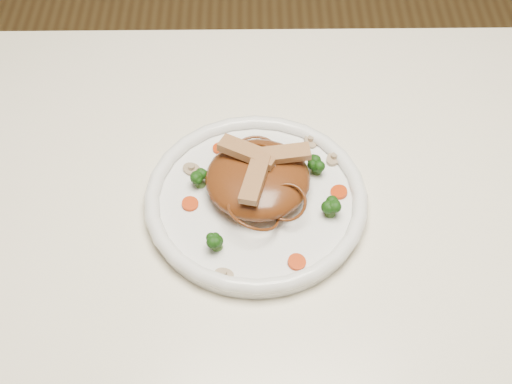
{
  "coord_description": "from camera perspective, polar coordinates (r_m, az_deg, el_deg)",
  "views": [
    {
      "loc": [
        -0.07,
        -0.52,
        1.46
      ],
      "look_at": [
        -0.06,
        0.03,
        0.78
      ],
      "focal_mm": 47.97,
      "sensor_mm": 36.0,
      "label": 1
    }
  ],
  "objects": [
    {
      "name": "chicken_b",
      "position": [
        0.87,
        -0.7,
        3.35
      ],
      "size": [
        0.08,
        0.06,
        0.01
      ],
      "primitive_type": "cube",
      "rotation": [
        0.0,
        0.0,
        2.68
      ],
      "color": "#AD8552",
      "rests_on": "noodle_mound"
    },
    {
      "name": "carrot_1",
      "position": [
        0.88,
        -5.52,
        -1.0
      ],
      "size": [
        0.03,
        0.03,
        0.0
      ],
      "primitive_type": "cylinder",
      "rotation": [
        0.0,
        0.0,
        -0.18
      ],
      "color": "red",
      "rests_on": "plate"
    },
    {
      "name": "broccoli_1",
      "position": [
        0.89,
        -4.71,
        1.25
      ],
      "size": [
        0.04,
        0.04,
        0.03
      ],
      "primitive_type": null,
      "rotation": [
        0.0,
        0.0,
        -0.43
      ],
      "color": "#17400D",
      "rests_on": "plate"
    },
    {
      "name": "carrot_4",
      "position": [
        0.83,
        3.42,
        -5.85
      ],
      "size": [
        0.03,
        0.03,
        0.0
      ],
      "primitive_type": "cylinder",
      "rotation": [
        0.0,
        0.0,
        0.19
      ],
      "color": "red",
      "rests_on": "plate"
    },
    {
      "name": "carrot_3",
      "position": [
        0.94,
        -3.06,
        3.63
      ],
      "size": [
        0.03,
        0.03,
        0.0
      ],
      "primitive_type": "cylinder",
      "rotation": [
        0.0,
        0.0,
        -0.43
      ],
      "color": "red",
      "rests_on": "plate"
    },
    {
      "name": "mushroom_3",
      "position": [
        0.95,
        4.57,
        4.25
      ],
      "size": [
        0.03,
        0.03,
        0.01
      ],
      "primitive_type": "cylinder",
      "rotation": [
        0.0,
        0.0,
        1.75
      ],
      "color": "tan",
      "rests_on": "plate"
    },
    {
      "name": "mushroom_1",
      "position": [
        0.93,
        6.51,
        2.79
      ],
      "size": [
        0.04,
        0.04,
        0.01
      ],
      "primitive_type": "cylinder",
      "rotation": [
        0.0,
        0.0,
        1.02
      ],
      "color": "tan",
      "rests_on": "plate"
    },
    {
      "name": "broccoli_2",
      "position": [
        0.83,
        -3.3,
        -3.96
      ],
      "size": [
        0.03,
        0.03,
        0.03
      ],
      "primitive_type": null,
      "rotation": [
        0.0,
        0.0,
        0.21
      ],
      "color": "#17400D",
      "rests_on": "plate"
    },
    {
      "name": "carrot_0",
      "position": [
        0.93,
        3.58,
        2.98
      ],
      "size": [
        0.02,
        0.02,
        0.0
      ],
      "primitive_type": "cylinder",
      "rotation": [
        0.0,
        0.0,
        0.15
      ],
      "color": "red",
      "rests_on": "plate"
    },
    {
      "name": "mushroom_0",
      "position": [
        0.81,
        -2.7,
        -6.92
      ],
      "size": [
        0.03,
        0.03,
        0.01
      ],
      "primitive_type": "cylinder",
      "rotation": [
        0.0,
        0.0,
        -0.16
      ],
      "color": "tan",
      "rests_on": "plate"
    },
    {
      "name": "chicken_a",
      "position": [
        0.87,
        2.24,
        3.19
      ],
      "size": [
        0.07,
        0.03,
        0.01
      ],
      "primitive_type": "cube",
      "rotation": [
        0.0,
        0.0,
        0.12
      ],
      "color": "#AD8552",
      "rests_on": "noodle_mound"
    },
    {
      "name": "chicken_c",
      "position": [
        0.84,
        -0.1,
        1.07
      ],
      "size": [
        0.04,
        0.08,
        0.01
      ],
      "primitive_type": "cube",
      "rotation": [
        0.0,
        0.0,
        4.45
      ],
      "color": "#AD8552",
      "rests_on": "noodle_mound"
    },
    {
      "name": "mushroom_2",
      "position": [
        0.92,
        -5.37,
        1.87
      ],
      "size": [
        0.04,
        0.04,
        0.01
      ],
      "primitive_type": "cylinder",
      "rotation": [
        0.0,
        0.0,
        -0.55
      ],
      "color": "tan",
      "rests_on": "plate"
    },
    {
      "name": "broccoli_0",
      "position": [
        0.91,
        5.14,
        2.35
      ],
      "size": [
        0.03,
        0.03,
        0.03
      ],
      "primitive_type": null,
      "rotation": [
        0.0,
        0.0,
        0.34
      ],
      "color": "#17400D",
      "rests_on": "plate"
    },
    {
      "name": "carrot_2",
      "position": [
        0.89,
        6.93,
        -0.01
      ],
      "size": [
        0.03,
        0.03,
        0.0
      ],
      "primitive_type": "cylinder",
      "rotation": [
        0.0,
        0.0,
        -0.23
      ],
      "color": "red",
      "rests_on": "plate"
    },
    {
      "name": "plate",
      "position": [
        0.89,
        0.0,
        -0.89
      ],
      "size": [
        0.35,
        0.35,
        0.02
      ],
      "primitive_type": "cylinder",
      "rotation": [
        0.0,
        0.0,
        0.26
      ],
      "color": "white",
      "rests_on": "table"
    },
    {
      "name": "table",
      "position": [
        0.96,
        3.86,
        -6.14
      ],
      "size": [
        1.2,
        0.8,
        0.75
      ],
      "color": "white",
      "rests_on": "ground"
    },
    {
      "name": "noodle_mound",
      "position": [
        0.88,
        0.15,
        1.12
      ],
      "size": [
        0.15,
        0.15,
        0.04
      ],
      "primitive_type": "ellipsoid",
      "rotation": [
        0.0,
        0.0,
        0.09
      ],
      "color": "#592B10",
      "rests_on": "plate"
    },
    {
      "name": "broccoli_3",
      "position": [
        0.86,
        6.28,
        -1.18
      ],
      "size": [
        0.03,
        0.03,
        0.03
      ],
      "primitive_type": null,
      "rotation": [
        0.0,
        0.0,
        -0.18
      ],
      "color": "#17400D",
      "rests_on": "plate"
    }
  ]
}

